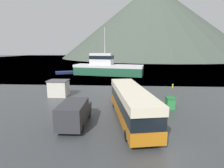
# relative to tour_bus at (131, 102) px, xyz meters

# --- Properties ---
(ground_plane) EXTENTS (400.00, 400.00, 0.00)m
(ground_plane) POSITION_rel_tour_bus_xyz_m (2.57, -5.13, -1.82)
(ground_plane) COLOR #383A3D
(water_surface) EXTENTS (240.00, 240.00, 0.00)m
(water_surface) POSITION_rel_tour_bus_xyz_m (2.57, 136.69, -1.82)
(water_surface) COLOR slate
(water_surface) RESTS_ON ground
(hill_backdrop) EXTENTS (155.88, 155.88, 62.06)m
(hill_backdrop) POSITION_rel_tour_bus_xyz_m (24.62, 146.38, 29.21)
(hill_backdrop) COLOR #424C42
(hill_backdrop) RESTS_ON ground
(tour_bus) EXTENTS (4.52, 11.88, 3.23)m
(tour_bus) POSITION_rel_tour_bus_xyz_m (0.00, 0.00, 0.00)
(tour_bus) COLOR #B26614
(tour_bus) RESTS_ON ground
(delivery_van) EXTENTS (2.21, 5.67, 2.31)m
(delivery_van) POSITION_rel_tour_bus_xyz_m (-5.26, -1.54, -0.59)
(delivery_van) COLOR #2D2D33
(delivery_van) RESTS_ON ground
(fishing_boat) EXTENTS (19.51, 8.47, 12.70)m
(fishing_boat) POSITION_rel_tour_bus_xyz_m (-5.09, 31.17, 0.41)
(fishing_boat) COLOR #1E5138
(fishing_boat) RESTS_ON water_surface
(storage_bin) EXTENTS (1.05, 1.26, 1.38)m
(storage_bin) POSITION_rel_tour_bus_xyz_m (4.92, 3.74, -1.12)
(storage_bin) COLOR #287F3D
(storage_bin) RESTS_ON ground
(dock_kiosk) EXTENTS (2.96, 2.42, 2.46)m
(dock_kiosk) POSITION_rel_tour_bus_xyz_m (-10.44, 8.51, -0.58)
(dock_kiosk) COLOR beige
(dock_kiosk) RESTS_ON ground
(small_boat) EXTENTS (7.97, 5.19, 0.70)m
(small_boat) POSITION_rel_tour_bus_xyz_m (-16.51, 33.54, -1.47)
(small_boat) COLOR #19234C
(small_boat) RESTS_ON water_surface
(mooring_bollard) EXTENTS (0.29, 0.29, 0.72)m
(mooring_bollard) POSITION_rel_tour_bus_xyz_m (8.50, 15.54, -1.43)
(mooring_bollard) COLOR #B29919
(mooring_bollard) RESTS_ON ground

